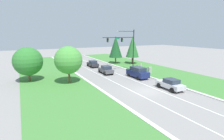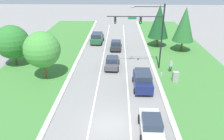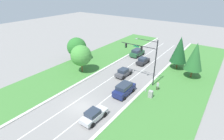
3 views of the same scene
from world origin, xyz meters
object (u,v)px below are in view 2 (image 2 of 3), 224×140
navy_suv (143,80)px  oak_near_left_tree (42,50)px  oak_far_left_tree (12,42)px  conifer_far_right_tree (185,24)px  graphite_sedan (112,62)px  charcoal_sedan (116,45)px  fire_hydrant (161,75)px  silver_sedan (151,125)px  pedestrian (171,66)px  utility_cabinet (175,77)px  conifer_near_right_tree (159,21)px  traffic_signal_mast (147,28)px  forest_suv (97,38)px

navy_suv → oak_near_left_tree: (-12.14, 2.12, 2.82)m
oak_far_left_tree → conifer_far_right_tree: bearing=15.2°
conifer_far_right_tree → graphite_sedan: bearing=-146.9°
charcoal_sedan → fire_hydrant: 12.60m
silver_sedan → graphite_sedan: 14.24m
conifer_far_right_tree → charcoal_sedan: bearing=177.1°
silver_sedan → pedestrian: bearing=72.1°
conifer_far_right_tree → utility_cabinet: bearing=-107.7°
silver_sedan → conifer_near_right_tree: bearing=80.9°
oak_near_left_tree → conifer_far_right_tree: (20.08, 11.23, 0.79)m
utility_cabinet → fire_hydrant: 1.97m
graphite_sedan → navy_suv: size_ratio=0.90×
traffic_signal_mast → navy_suv: size_ratio=1.86×
graphite_sedan → conifer_far_right_tree: (11.67, 7.59, 3.81)m
charcoal_sedan → pedestrian: (7.56, -9.36, 0.14)m
oak_near_left_tree → oak_far_left_tree: size_ratio=1.04×
fire_hydrant → conifer_near_right_tree: 13.80m
charcoal_sedan → oak_far_left_tree: size_ratio=0.71×
traffic_signal_mast → oak_far_left_tree: traffic_signal_mast is taller
navy_suv → pedestrian: navy_suv is taller
utility_cabinet → conifer_far_right_tree: bearing=72.3°
forest_suv → pedestrian: forest_suv is taller
traffic_signal_mast → oak_near_left_tree: bearing=-164.8°
traffic_signal_mast → silver_sedan: traffic_signal_mast is taller
graphite_sedan → forest_suv: bearing=107.2°
traffic_signal_mast → graphite_sedan: 6.79m
traffic_signal_mast → oak_near_left_tree: traffic_signal_mast is taller
forest_suv → silver_sedan: bearing=-72.0°
pedestrian → oak_near_left_tree: oak_near_left_tree is taller
forest_suv → pedestrian: size_ratio=2.83×
charcoal_sedan → fire_hydrant: (6.04, -11.04, -0.45)m
traffic_signal_mast → oak_far_left_tree: bearing=177.9°
silver_sedan → navy_suv: (0.04, 7.99, 0.20)m
charcoal_sedan → oak_near_left_tree: bearing=-125.1°
navy_suv → traffic_signal_mast: bearing=80.9°
traffic_signal_mast → navy_suv: traffic_signal_mast is taller
graphite_sedan → oak_near_left_tree: 9.65m
utility_cabinet → conifer_far_right_tree: conifer_far_right_tree is taller
fire_hydrant → conifer_far_right_tree: conifer_far_right_tree is taller
graphite_sedan → forest_suv: size_ratio=0.89×
graphite_sedan → conifer_near_right_tree: bearing=54.1°
silver_sedan → fire_hydrant: size_ratio=6.15×
forest_suv → fire_hydrant: (9.71, -14.95, -0.63)m
utility_cabinet → silver_sedan: bearing=-113.8°
charcoal_sedan → conifer_far_right_tree: bearing=-1.2°
forest_suv → oak_far_left_tree: 15.97m
silver_sedan → conifer_near_right_tree: 24.59m
conifer_far_right_tree → pedestrian: bearing=-112.9°
conifer_far_right_tree → navy_suv: bearing=-120.8°
charcoal_sedan → navy_suv: bearing=-74.9°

